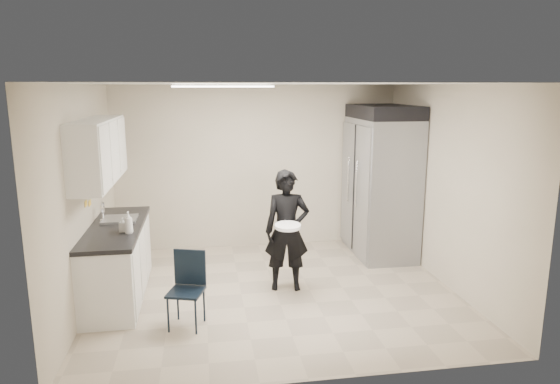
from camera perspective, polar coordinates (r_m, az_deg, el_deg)
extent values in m
plane|color=tan|center=(6.49, -0.49, -11.35)|extent=(4.50, 4.50, 0.00)
plane|color=silver|center=(5.96, -0.53, 12.26)|extent=(4.50, 4.50, 0.00)
plane|color=#BFB39E|center=(8.05, -2.63, 2.87)|extent=(4.50, 0.00, 4.50)
plane|color=#BFB39E|center=(6.18, -21.60, -0.73)|extent=(0.00, 4.00, 4.00)
plane|color=#BFB39E|center=(6.80, 18.60, 0.57)|extent=(0.00, 4.00, 4.00)
cube|color=white|center=(6.30, -6.61, 11.89)|extent=(1.20, 0.60, 0.02)
cube|color=silver|center=(6.55, -18.06, -7.72)|extent=(0.60, 1.90, 0.86)
cube|color=black|center=(6.41, -18.32, -3.88)|extent=(0.64, 1.95, 0.05)
cube|color=gray|center=(6.65, -17.81, -3.42)|extent=(0.42, 0.40, 0.14)
cylinder|color=silver|center=(6.65, -19.59, -2.21)|extent=(0.02, 0.02, 0.24)
cube|color=silver|center=(6.26, -20.01, 4.41)|extent=(0.35, 1.80, 0.75)
cube|color=black|center=(7.42, -18.77, 3.97)|extent=(0.22, 0.30, 0.35)
cube|color=yellow|center=(6.29, -21.30, -1.24)|extent=(0.00, 0.12, 0.07)
cube|color=yellow|center=(6.49, -20.91, -1.19)|extent=(0.00, 0.12, 0.07)
cube|color=gray|center=(7.82, 11.45, 0.51)|extent=(0.80, 1.35, 2.10)
cube|color=black|center=(7.68, 11.81, 8.95)|extent=(0.80, 1.35, 0.20)
cube|color=black|center=(5.57, -10.72, -11.18)|extent=(0.45, 0.45, 0.80)
imported|color=black|center=(6.35, 0.80, -4.43)|extent=(0.61, 0.45, 1.55)
cylinder|color=white|center=(6.08, 0.90, -3.92)|extent=(0.36, 0.36, 0.04)
imported|color=silver|center=(6.00, -16.93, -3.35)|extent=(0.10, 0.10, 0.26)
imported|color=silver|center=(6.10, -17.52, -3.56)|extent=(0.08, 0.09, 0.17)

